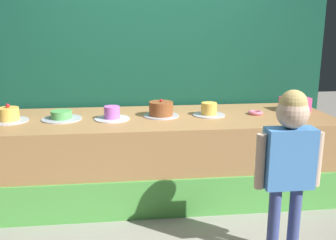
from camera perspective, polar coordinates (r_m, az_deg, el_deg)
ground_plane at (r=3.33m, az=-0.06°, el=-14.44°), size 12.00×12.00×0.00m
stage_platform at (r=3.64m, az=-0.98°, el=-5.39°), size 3.21×1.04×0.76m
curtain_backdrop at (r=4.05m, az=-1.94°, el=13.82°), size 3.68×0.08×3.16m
child_figure at (r=2.64m, az=17.82°, el=-4.72°), size 0.46×0.21×1.19m
pink_box at (r=4.01m, az=18.57°, el=2.34°), size 0.28×0.23×0.13m
donut at (r=3.73m, az=13.04°, el=1.09°), size 0.14×0.14×0.03m
cake_far_left at (r=3.64m, az=-22.87°, el=0.64°), size 0.33×0.33×0.16m
cake_left at (r=3.56m, az=-15.74°, el=0.58°), size 0.36×0.36×0.08m
cake_center at (r=3.47m, az=-8.43°, el=0.86°), size 0.32×0.32×0.12m
cake_right at (r=3.55m, az=-1.05°, el=1.58°), size 0.33×0.33×0.16m
cake_far_right at (r=3.60m, az=6.19°, el=1.47°), size 0.30×0.30×0.12m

